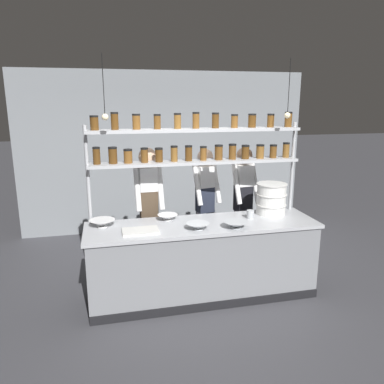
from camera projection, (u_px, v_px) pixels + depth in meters
name	position (u px, v px, depth m)	size (l,w,h in m)	color
ground_plane	(202.00, 294.00, 4.61)	(40.00, 40.00, 0.00)	#3D3D42
back_wall	(166.00, 152.00, 6.77)	(5.13, 0.12, 2.84)	gray
prep_counter	(203.00, 260.00, 4.50)	(2.73, 0.76, 0.92)	gray
spice_shelf_unit	(196.00, 149.00, 4.51)	(2.61, 0.28, 2.20)	#ADAFB5
chef_left	(149.00, 205.00, 4.78)	(0.37, 0.31, 1.76)	black
chef_center	(205.00, 200.00, 5.20)	(0.40, 0.33, 1.69)	black
chef_right	(243.00, 199.00, 5.22)	(0.40, 0.32, 1.71)	black
container_stack	(271.00, 199.00, 4.72)	(0.39, 0.39, 0.40)	white
cutting_board	(141.00, 231.00, 4.10)	(0.40, 0.26, 0.02)	silver
prep_bowl_near_left	(168.00, 217.00, 4.52)	(0.25, 0.25, 0.07)	white
prep_bowl_center_front	(236.00, 225.00, 4.23)	(0.28, 0.28, 0.08)	#B2B7BC
prep_bowl_center_back	(102.00, 223.00, 4.28)	(0.29, 0.29, 0.08)	white
prep_bowl_near_right	(198.00, 226.00, 4.19)	(0.26, 0.26, 0.07)	silver
serving_cup_front	(250.00, 214.00, 4.57)	(0.09, 0.09, 0.10)	#B2B7BC
pendant_light_row	(201.00, 113.00, 4.08)	(2.13, 0.07, 0.66)	black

